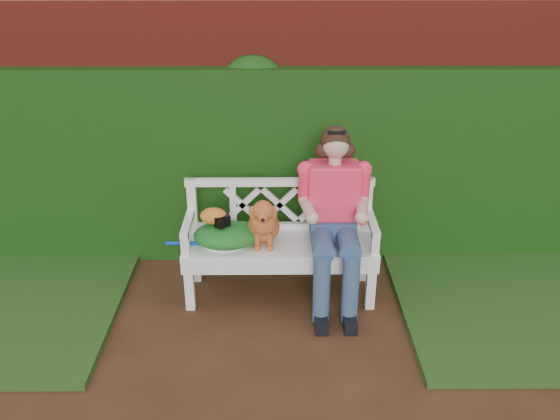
{
  "coord_description": "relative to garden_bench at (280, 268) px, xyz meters",
  "views": [
    {
      "loc": [
        0.13,
        -3.06,
        2.67
      ],
      "look_at": [
        0.16,
        1.04,
        0.75
      ],
      "focal_mm": 38.0,
      "sensor_mm": 36.0,
      "label": 1
    }
  ],
  "objects": [
    {
      "name": "camera_item",
      "position": [
        -0.45,
        -0.05,
        0.45
      ],
      "size": [
        0.14,
        0.12,
        0.08
      ],
      "primitive_type": "cube",
      "rotation": [
        0.0,
        0.0,
        0.28
      ],
      "color": "black",
      "rests_on": "green_bag"
    },
    {
      "name": "garden_bench",
      "position": [
        0.0,
        0.0,
        0.0
      ],
      "size": [
        1.64,
        0.78,
        0.48
      ],
      "primitive_type": null,
      "rotation": [
        0.0,
        0.0,
        -0.12
      ],
      "color": "white",
      "rests_on": "ground"
    },
    {
      "name": "dog",
      "position": [
        -0.13,
        -0.02,
        0.44
      ],
      "size": [
        0.29,
        0.38,
        0.4
      ],
      "primitive_type": null,
      "rotation": [
        0.0,
        0.0,
        -0.05
      ],
      "color": "brown",
      "rests_on": "garden_bench"
    },
    {
      "name": "seated_woman",
      "position": [
        0.41,
        -0.02,
        0.45
      ],
      "size": [
        0.67,
        0.84,
        1.37
      ],
      "primitive_type": null,
      "rotation": [
        0.0,
        0.0,
        0.12
      ],
      "color": "#D64155",
      "rests_on": "ground"
    },
    {
      "name": "tennis_racket",
      "position": [
        -0.46,
        -0.06,
        0.26
      ],
      "size": [
        0.69,
        0.35,
        0.03
      ],
      "primitive_type": null,
      "rotation": [
        0.0,
        0.0,
        0.11
      ],
      "color": "silver",
      "rests_on": "garden_bench"
    },
    {
      "name": "green_bag",
      "position": [
        -0.42,
        -0.05,
        0.33
      ],
      "size": [
        0.51,
        0.39,
        0.17
      ],
      "primitive_type": null,
      "rotation": [
        0.0,
        0.0,
        0.01
      ],
      "color": "green",
      "rests_on": "garden_bench"
    },
    {
      "name": "brick_wall",
      "position": [
        -0.16,
        0.86,
        0.86
      ],
      "size": [
        10.0,
        0.3,
        2.2
      ],
      "primitive_type": "cube",
      "color": "maroon",
      "rests_on": "ground"
    },
    {
      "name": "grass_right",
      "position": [
        2.24,
        -0.14,
        -0.21
      ],
      "size": [
        2.6,
        2.0,
        0.05
      ],
      "primitive_type": "cube",
      "color": "#1A4216",
      "rests_on": "ground"
    },
    {
      "name": "ivy_hedge",
      "position": [
        -0.16,
        0.64,
        0.61
      ],
      "size": [
        10.0,
        0.18,
        1.7
      ],
      "primitive_type": "cube",
      "color": "#173C0A",
      "rests_on": "ground"
    },
    {
      "name": "ground",
      "position": [
        -0.16,
        -1.04,
        -0.24
      ],
      "size": [
        60.0,
        60.0,
        0.0
      ],
      "primitive_type": "plane",
      "color": "#381F10"
    },
    {
      "name": "baseball_glove",
      "position": [
        -0.51,
        -0.03,
        0.48
      ],
      "size": [
        0.21,
        0.16,
        0.13
      ],
      "primitive_type": "ellipsoid",
      "rotation": [
        0.0,
        0.0,
        -0.06
      ],
      "color": "orange",
      "rests_on": "green_bag"
    }
  ]
}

